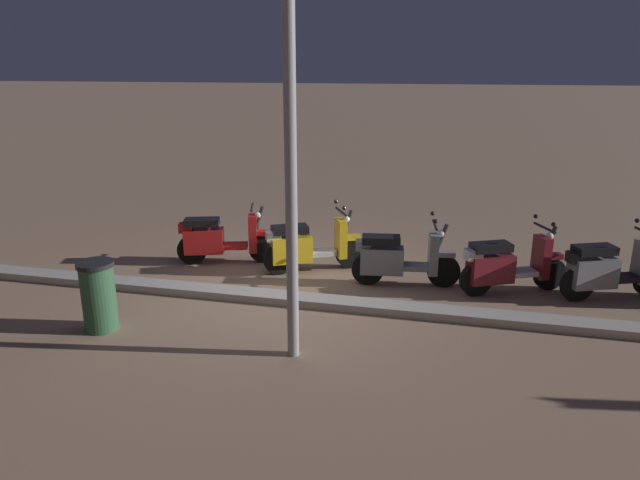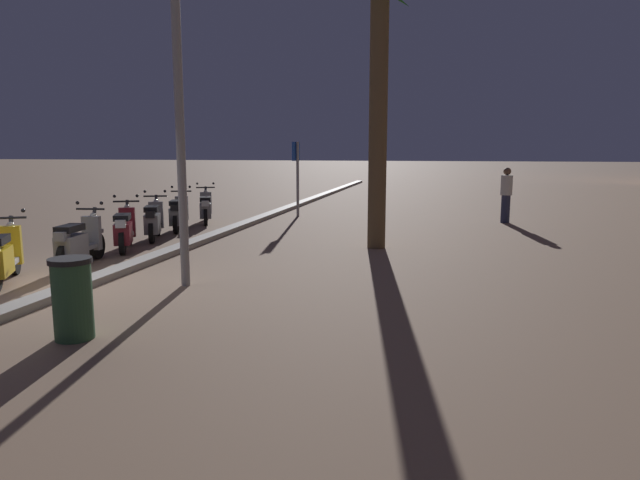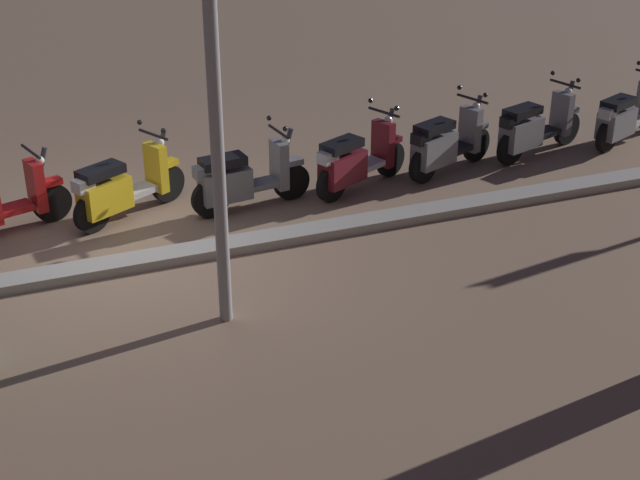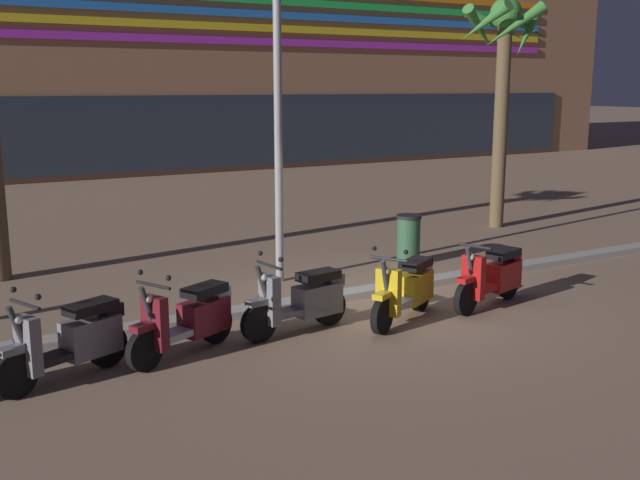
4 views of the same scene
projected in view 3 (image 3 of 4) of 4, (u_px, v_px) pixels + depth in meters
name	position (u px, v px, depth m)	size (l,w,h in m)	color
ground_plane	(124.00, 250.00, 11.60)	(200.00, 200.00, 0.00)	#93755B
curb_strip	(131.00, 263.00, 11.18)	(60.00, 0.36, 0.12)	#ADA89E
scooter_grey_far_back	(626.00, 117.00, 14.68)	(1.73, 0.90, 1.17)	black
scooter_grey_last_in_row	(534.00, 128.00, 14.19)	(1.80, 0.83, 1.17)	black
scooter_grey_gap_after_mid	(445.00, 144.00, 13.58)	(1.64, 0.85, 1.17)	black
scooter_maroon_tail_end	(356.00, 161.00, 13.02)	(1.64, 0.90, 1.17)	black
scooter_grey_mid_rear	(243.00, 179.00, 12.46)	(1.72, 0.59, 1.17)	black
scooter_yellow_mid_centre	(121.00, 188.00, 12.19)	(1.62, 0.97, 1.17)	black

